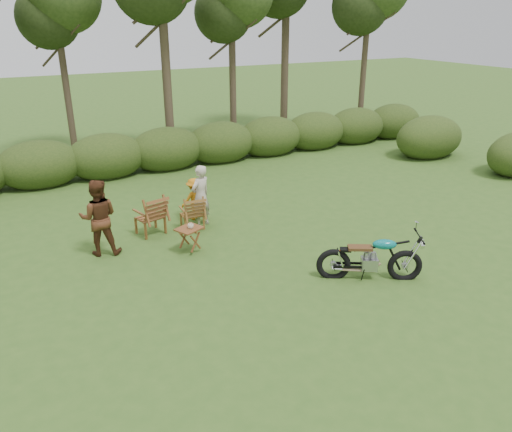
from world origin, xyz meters
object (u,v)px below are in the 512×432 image
motorcycle (368,278)px  side_table (190,240)px  lawn_chair_right (193,228)px  adult_b (103,253)px  lawn_chair_left (151,233)px  cup (191,226)px  child (195,219)px  adult_a (202,225)px

motorcycle → side_table: bearing=164.5°
lawn_chair_right → motorcycle: bearing=123.1°
adult_b → side_table: bearing=172.4°
lawn_chair_right → side_table: size_ratio=1.50×
lawn_chair_right → adult_b: (-2.24, -0.38, 0.00)m
lawn_chair_right → lawn_chair_left: lawn_chair_left is taller
cup → child: size_ratio=0.12×
side_table → adult_a: size_ratio=0.36×
cup → adult_b: 2.04m
motorcycle → adult_a: size_ratio=1.26×
adult_b → child: (2.52, 0.91, 0.00)m
lawn_chair_right → adult_b: size_ratio=0.50×
lawn_chair_right → lawn_chair_left: size_ratio=0.87×
lawn_chair_left → side_table: bearing=95.3°
lawn_chair_right → adult_b: adult_b is taller
motorcycle → cup: cup is taller
lawn_chair_right → lawn_chair_left: bearing=-5.1°
adult_b → child: size_ratio=1.56×
adult_a → adult_b: bearing=-14.9°
adult_a → child: (0.02, 0.49, 0.00)m
lawn_chair_left → adult_b: bearing=9.6°
lawn_chair_left → child: 1.32m
lawn_chair_right → child: child is taller
cup → motorcycle: bearing=-45.6°
side_table → adult_b: 1.93m
lawn_chair_right → side_table: (-0.52, -1.20, 0.28)m
adult_a → lawn_chair_right: bearing=-15.9°
child → lawn_chair_right: bearing=57.1°
cup → adult_b: bearing=154.3°
lawn_chair_left → adult_a: adult_a is taller
lawn_chair_right → adult_a: adult_a is taller
child → lawn_chair_left: bearing=10.5°
motorcycle → child: (-1.92, 4.50, 0.00)m
side_table → child: size_ratio=0.52×
motorcycle → side_table: (-2.71, 2.77, 0.28)m
adult_a → child: size_ratio=1.43×
motorcycle → cup: (-2.68, 2.74, 0.62)m
motorcycle → child: size_ratio=1.80×
adult_b → child: bearing=-142.4°
lawn_chair_left → cup: (0.51, -1.39, 0.62)m
side_table → adult_b: bearing=154.7°
lawn_chair_left → side_table: (0.48, -1.36, 0.28)m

